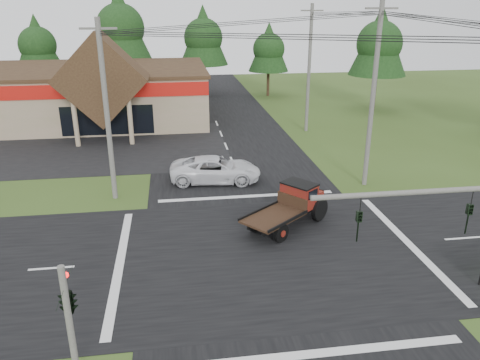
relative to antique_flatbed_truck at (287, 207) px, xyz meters
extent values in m
plane|color=#364B1B|center=(-1.44, -2.66, -1.11)|extent=(120.00, 120.00, 0.00)
cube|color=black|center=(-1.44, -2.66, -1.10)|extent=(12.00, 120.00, 0.02)
cube|color=black|center=(-1.44, -2.66, -1.10)|extent=(120.00, 12.00, 0.02)
cube|color=black|center=(-15.44, 16.34, -1.10)|extent=(28.00, 14.00, 0.02)
cube|color=gray|center=(-17.44, 27.34, 1.39)|extent=(30.00, 15.00, 5.00)
cube|color=#362216|center=(-17.44, 27.34, 3.94)|extent=(30.40, 15.40, 0.30)
cube|color=#9A100B|center=(-17.44, 19.79, 2.99)|extent=(30.00, 0.12, 1.20)
cube|color=#362216|center=(-11.44, 18.84, 4.19)|extent=(7.78, 4.00, 7.78)
cylinder|color=gray|center=(-13.64, 17.14, 0.89)|extent=(0.40, 0.40, 4.00)
cylinder|color=gray|center=(-9.24, 17.14, 0.89)|extent=(0.40, 0.40, 4.00)
cube|color=black|center=(-11.44, 19.82, 0.39)|extent=(8.00, 0.08, 2.60)
cylinder|color=#595651|center=(2.06, -10.16, 4.89)|extent=(8.00, 0.16, 0.16)
imported|color=black|center=(3.06, -10.16, 3.89)|extent=(0.16, 0.20, 1.00)
imported|color=black|center=(-0.44, -10.16, 3.89)|extent=(0.16, 0.20, 1.00)
cylinder|color=#595651|center=(-8.94, -10.16, 1.09)|extent=(0.20, 0.20, 4.40)
imported|color=black|center=(-8.94, -9.96, 2.59)|extent=(0.53, 2.48, 1.00)
sphere|color=#FF0C0C|center=(-8.94, -9.81, 2.79)|extent=(0.18, 0.18, 0.18)
cylinder|color=#595651|center=(-9.44, 5.34, 4.14)|extent=(0.30, 0.30, 10.50)
cube|color=#595651|center=(-9.44, 5.34, 8.79)|extent=(2.00, 0.12, 0.12)
cylinder|color=#595651|center=(6.56, 5.34, 4.64)|extent=(0.30, 0.30, 11.50)
cube|color=#595651|center=(6.56, 5.34, 9.79)|extent=(2.00, 0.12, 0.12)
cylinder|color=#595651|center=(6.56, 19.34, 4.49)|extent=(0.30, 0.30, 11.20)
cube|color=#595651|center=(6.56, 19.34, 9.49)|extent=(2.00, 0.12, 0.12)
cylinder|color=#332316|center=(-21.44, 39.34, 0.64)|extent=(0.36, 0.36, 3.50)
cone|color=#163213|center=(-21.44, 39.34, 5.69)|extent=(5.60, 5.60, 6.60)
sphere|color=#163213|center=(-21.44, 39.34, 5.39)|extent=(4.40, 4.40, 4.40)
cylinder|color=#332316|center=(-11.44, 38.34, 1.16)|extent=(0.36, 0.36, 4.55)
cone|color=#163213|center=(-11.44, 38.34, 7.73)|extent=(7.28, 7.28, 8.58)
sphere|color=#163213|center=(-11.44, 38.34, 7.34)|extent=(5.72, 5.72, 5.72)
cylinder|color=#332316|center=(-1.44, 39.34, 0.81)|extent=(0.36, 0.36, 3.85)
cone|color=#163213|center=(-1.44, 39.34, 6.37)|extent=(6.16, 6.16, 7.26)
sphere|color=#163213|center=(-1.44, 39.34, 6.04)|extent=(4.84, 4.84, 4.84)
cylinder|color=#332316|center=(6.56, 37.34, 0.46)|extent=(0.36, 0.36, 3.15)
cone|color=#163213|center=(6.56, 37.34, 5.01)|extent=(5.04, 5.04, 5.94)
sphere|color=#163213|center=(6.56, 37.34, 4.74)|extent=(3.96, 3.96, 3.96)
cylinder|color=#332316|center=(16.56, 27.34, 0.81)|extent=(0.36, 0.36, 3.85)
cone|color=#163213|center=(16.56, 27.34, 6.37)|extent=(6.16, 6.16, 7.26)
sphere|color=#163213|center=(16.56, 27.34, 6.04)|extent=(4.84, 4.84, 4.84)
imported|color=white|center=(-3.07, 7.34, -0.28)|extent=(6.23, 3.37, 1.66)
camera|label=1|loc=(-5.66, -21.90, 10.03)|focal=35.00mm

